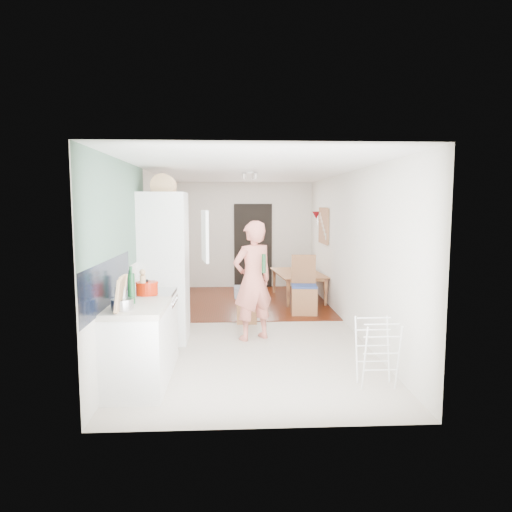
{
  "coord_description": "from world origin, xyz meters",
  "views": [
    {
      "loc": [
        -0.28,
        -7.33,
        1.97
      ],
      "look_at": [
        0.11,
        0.2,
        1.13
      ],
      "focal_mm": 32.0,
      "sensor_mm": 36.0,
      "label": 1
    }
  ],
  "objects": [
    {
      "name": "room_shell",
      "position": [
        0.0,
        0.0,
        1.25
      ],
      "size": [
        3.2,
        7.0,
        2.5
      ],
      "primitive_type": null,
      "color": "silver",
      "rests_on": "ground"
    },
    {
      "name": "cooker_top",
      "position": [
        -1.3,
        -1.8,
        0.9
      ],
      "size": [
        0.6,
        0.6,
        0.04
      ],
      "primitive_type": "cube",
      "color": "#B0B0B3",
      "rests_on": "room_shell"
    },
    {
      "name": "stool",
      "position": [
        -0.04,
        0.2,
        0.22
      ],
      "size": [
        0.35,
        0.35,
        0.43
      ],
      "primitive_type": null,
      "rotation": [
        0.0,
        0.0,
        -0.07
      ],
      "color": "#AE7341",
      "rests_on": "floor"
    },
    {
      "name": "held_bottle",
      "position": [
        0.16,
        -0.93,
        1.15
      ],
      "size": [
        0.06,
        0.06,
        0.27
      ],
      "primitive_type": "cylinder",
      "color": "#174421",
      "rests_on": "person"
    },
    {
      "name": "pinboard_frame",
      "position": [
        1.57,
        1.9,
        1.55
      ],
      "size": [
        0.0,
        0.94,
        0.74
      ],
      "primitive_type": "cube",
      "color": "#AE7341",
      "rests_on": "room_shell"
    },
    {
      "name": "bottle_c",
      "position": [
        -1.42,
        -2.72,
        1.04
      ],
      "size": [
        0.11,
        0.11,
        0.24
      ],
      "primitive_type": "cylinder",
      "rotation": [
        0.0,
        0.0,
        0.13
      ],
      "color": "beige",
      "rests_on": "worktop"
    },
    {
      "name": "bread_bin",
      "position": [
        -1.25,
        -0.78,
        2.24
      ],
      "size": [
        0.38,
        0.36,
        0.18
      ],
      "primitive_type": null,
      "rotation": [
        0.0,
        0.0,
        0.1
      ],
      "color": "tan",
      "rests_on": "fridge_housing"
    },
    {
      "name": "base_cabinet",
      "position": [
        -1.3,
        -2.55,
        0.43
      ],
      "size": [
        0.6,
        0.9,
        0.86
      ],
      "primitive_type": "cube",
      "color": "white",
      "rests_on": "room_shell"
    },
    {
      "name": "pepper_mill_back",
      "position": [
        -1.45,
        -2.06,
        1.02
      ],
      "size": [
        0.07,
        0.07,
        0.2
      ],
      "primitive_type": "cylinder",
      "rotation": [
        0.0,
        0.0,
        -0.33
      ],
      "color": "tan",
      "rests_on": "worktop"
    },
    {
      "name": "pinboard",
      "position": [
        1.58,
        1.9,
        1.55
      ],
      "size": [
        0.03,
        0.9,
        0.7
      ],
      "primitive_type": "cube",
      "color": "tan",
      "rests_on": "room_shell"
    },
    {
      "name": "dining_table",
      "position": [
        1.11,
        2.03,
        0.24
      ],
      "size": [
        0.9,
        1.45,
        0.49
      ],
      "primitive_type": "imported",
      "rotation": [
        0.0,
        0.0,
        1.67
      ],
      "color": "#AE7341",
      "rests_on": "floor"
    },
    {
      "name": "person",
      "position": [
        0.01,
        -0.78,
        1.03
      ],
      "size": [
        0.9,
        0.79,
        2.06
      ],
      "primitive_type": "imported",
      "rotation": [
        0.0,
        0.0,
        3.63
      ],
      "color": "#D47362",
      "rests_on": "floor"
    },
    {
      "name": "wood_floor_overlay",
      "position": [
        0.0,
        1.85,
        0.01
      ],
      "size": [
        3.2,
        3.3,
        0.01
      ],
      "primitive_type": "cube",
      "color": "#511108",
      "rests_on": "room_shell"
    },
    {
      "name": "bottle_b",
      "position": [
        -1.45,
        -2.16,
        1.05
      ],
      "size": [
        0.07,
        0.07,
        0.25
      ],
      "primitive_type": "cylinder",
      "rotation": [
        0.0,
        0.0,
        -0.31
      ],
      "color": "#174421",
      "rests_on": "worktop"
    },
    {
      "name": "tile_splashback",
      "position": [
        -1.59,
        -2.55,
        1.15
      ],
      "size": [
        0.02,
        1.9,
        0.5
      ],
      "primitive_type": "cube",
      "color": "black",
      "rests_on": "room_shell"
    },
    {
      "name": "sage_wall_panel",
      "position": [
        -1.59,
        -2.0,
        1.85
      ],
      "size": [
        0.02,
        3.0,
        1.3
      ],
      "primitive_type": "cube",
      "color": "#547662",
      "rests_on": "room_shell"
    },
    {
      "name": "wall_sconce",
      "position": [
        1.54,
        2.55,
        1.75
      ],
      "size": [
        0.18,
        0.18,
        0.16
      ],
      "primitive_type": "cone",
      "color": "maroon",
      "rests_on": "room_shell"
    },
    {
      "name": "grey_drape",
      "position": [
        -0.07,
        0.21,
        0.52
      ],
      "size": [
        0.39,
        0.39,
        0.17
      ],
      "primitive_type": "cube",
      "rotation": [
        0.0,
        0.0,
        0.03
      ],
      "color": "gray",
      "rests_on": "stool"
    },
    {
      "name": "drying_rack",
      "position": [
        1.28,
        -2.59,
        0.37
      ],
      "size": [
        0.38,
        0.34,
        0.74
      ],
      "primitive_type": null,
      "rotation": [
        0.0,
        0.0,
        -0.0
      ],
      "color": "white",
      "rests_on": "floor"
    },
    {
      "name": "doorway_recess",
      "position": [
        0.2,
        3.48,
        1.0
      ],
      "size": [
        0.9,
        0.04,
        2.0
      ],
      "primitive_type": "cube",
      "color": "black",
      "rests_on": "room_shell"
    },
    {
      "name": "worktop",
      "position": [
        -1.3,
        -2.55,
        0.89
      ],
      "size": [
        0.62,
        0.92,
        0.06
      ],
      "primitive_type": "cube",
      "color": "beige",
      "rests_on": "room_shell"
    },
    {
      "name": "floor",
      "position": [
        0.0,
        0.0,
        0.0
      ],
      "size": [
        3.2,
        7.0,
        0.01
      ],
      "primitive_type": "cube",
      "color": "#C0B3A5",
      "rests_on": "ground"
    },
    {
      "name": "dining_chair",
      "position": [
        1.0,
        0.73,
        0.53
      ],
      "size": [
        0.49,
        0.49,
        1.06
      ],
      "primitive_type": null,
      "rotation": [
        0.0,
        0.0,
        -0.09
      ],
      "color": "#AE7341",
      "rests_on": "floor"
    },
    {
      "name": "fridge_interior",
      "position": [
        -0.96,
        -0.78,
        1.55
      ],
      "size": [
        0.02,
        0.52,
        0.66
      ],
      "primitive_type": "cube",
      "color": "white",
      "rests_on": "room_shell"
    },
    {
      "name": "bottle_a",
      "position": [
        -1.36,
        -2.48,
        1.08
      ],
      "size": [
        0.09,
        0.09,
        0.32
      ],
      "primitive_type": "cylinder",
      "rotation": [
        0.0,
        0.0,
        0.13
      ],
      "color": "#174421",
      "rests_on": "worktop"
    },
    {
      "name": "fridge_housing",
      "position": [
        -1.27,
        -0.78,
        1.07
      ],
      "size": [
        0.66,
        0.66,
        2.15
      ],
      "primitive_type": "cube",
      "color": "white",
      "rests_on": "room_shell"
    },
    {
      "name": "chopping_boards",
      "position": [
        -1.39,
        -2.83,
        1.1
      ],
      "size": [
        0.12,
        0.26,
        0.36
      ],
      "primitive_type": null,
      "rotation": [
        0.0,
        0.0,
        -0.31
      ],
      "color": "tan",
      "rests_on": "worktop"
    },
    {
      "name": "steel_pan",
      "position": [
        -1.4,
        -2.76,
        0.98
      ],
      "size": [
        0.28,
        0.28,
        0.11
      ],
      "primitive_type": "cylinder",
      "rotation": [
        0.0,
        0.0,
        0.28
      ],
      "color": "#B0B0B3",
      "rests_on": "worktop"
    },
    {
      "name": "fridge_door",
      "position": [
        -0.66,
        -1.08,
        1.55
      ],
      "size": [
        0.14,
        0.56,
        0.7
      ],
      "primitive_type": "cube",
      "rotation": [
        0.0,
        0.0,
        -1.4
      ],
      "color": "white",
      "rests_on": "room_shell"
    },
    {
      "name": "range_cooker",
      "position": [
        -1.3,
        -1.8,
        0.44
      ],
      "size": [
        0.6,
        0.6,
        0.88
      ],
      "primitive_type": "cube",
      "color": "white",
      "rests_on": "room_shell"
    },
    {
      "name": "pepper_mill_front",
      "position": [
        -1.32,
        -2.07,
        1.04
      ],
      "size": [
        0.07,
        0.07,
        0.25
      ],
      "primitive_type": "cylinder",
      "rotation": [
        0.0,
        0.0,
        0.03
      ],
      "color": "tan",
      "rests_on": "worktop"
    },
    {
      "name": "red_casserole",
      "position": [
        -1.29,
        -1.99,
        1.0
      ],
      "size": [
        0.28,
        0.28,
        0.15
      ],
      "primitive_type": "cylinder",
      "rotation": [
        0.0,
        0.0,
        0.06
      ],
      "color": "red",
      "rests_on": "cooker_top"
    }
  ]
}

